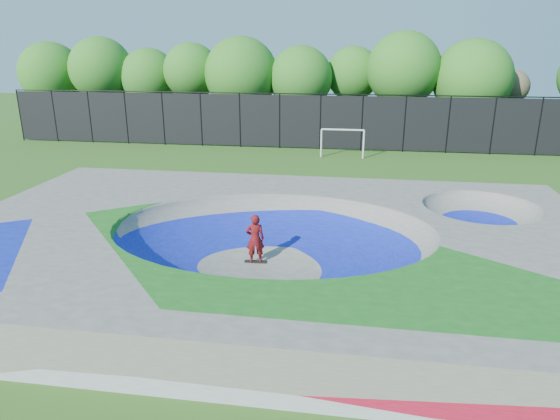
# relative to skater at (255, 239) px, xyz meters

# --- Properties ---
(ground) EXTENTS (120.00, 120.00, 0.00)m
(ground) POSITION_rel_skater_xyz_m (0.66, -0.31, -0.89)
(ground) COLOR #295216
(ground) RESTS_ON ground
(skate_deck) EXTENTS (22.00, 14.00, 1.50)m
(skate_deck) POSITION_rel_skater_xyz_m (0.66, -0.31, -0.14)
(skate_deck) COLOR gray
(skate_deck) RESTS_ON ground
(skater) EXTENTS (0.74, 0.58, 1.79)m
(skater) POSITION_rel_skater_xyz_m (0.00, 0.00, 0.00)
(skater) COLOR #B9100E
(skater) RESTS_ON ground
(skateboard) EXTENTS (0.80, 0.30, 0.05)m
(skateboard) POSITION_rel_skater_xyz_m (0.00, 0.00, -0.87)
(skateboard) COLOR black
(skateboard) RESTS_ON ground
(soccer_goal) EXTENTS (2.98, 0.12, 1.97)m
(soccer_goal) POSITION_rel_skater_xyz_m (2.39, 18.02, 0.47)
(soccer_goal) COLOR silver
(soccer_goal) RESTS_ON ground
(fence) EXTENTS (48.09, 0.09, 4.04)m
(fence) POSITION_rel_skater_xyz_m (0.66, 20.69, 1.20)
(fence) COLOR black
(fence) RESTS_ON ground
(treeline) EXTENTS (54.02, 7.54, 8.44)m
(treeline) POSITION_rel_skater_xyz_m (-1.40, 25.65, 4.17)
(treeline) COLOR #4C3A26
(treeline) RESTS_ON ground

